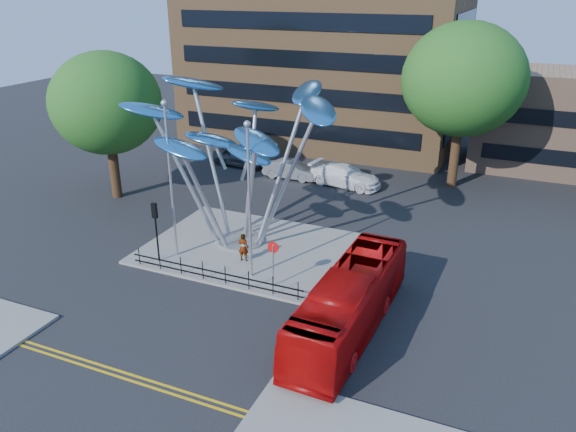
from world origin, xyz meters
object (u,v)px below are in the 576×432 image
at_px(red_bus, 350,302).
at_px(street_lamp_right, 249,187).
at_px(tree_right, 464,80).
at_px(street_lamp_left, 170,167).
at_px(parked_car_right, 345,176).
at_px(parked_car_mid, 291,170).
at_px(parked_car_left, 239,157).
at_px(no_entry_sign_island, 273,256).
at_px(pedestrian, 243,247).
at_px(tree_left, 106,104).
at_px(leaf_sculpture, 237,130).
at_px(traffic_light_island, 155,220).

bearing_deg(red_bus, street_lamp_right, 159.38).
xyz_separation_m(tree_right, street_lamp_left, (-12.50, -18.50, -2.68)).
bearing_deg(parked_car_right, parked_car_mid, 99.82).
distance_m(parked_car_left, parked_car_right, 9.90).
relative_size(street_lamp_right, red_bus, 0.80).
bearing_deg(no_entry_sign_island, street_lamp_left, 171.39).
distance_m(tree_right, no_entry_sign_island, 21.31).
distance_m(street_lamp_right, no_entry_sign_island, 3.64).
relative_size(street_lamp_left, no_entry_sign_island, 3.59).
relative_size(street_lamp_left, parked_car_left, 1.89).
bearing_deg(tree_right, street_lamp_right, -111.54).
height_order(pedestrian, parked_car_mid, pedestrian).
bearing_deg(parked_car_left, no_entry_sign_island, -142.40).
xyz_separation_m(street_lamp_left, red_bus, (11.18, -3.04, -3.92)).
height_order(street_lamp_right, parked_car_left, street_lamp_right).
bearing_deg(pedestrian, parked_car_mid, -86.64).
bearing_deg(tree_left, leaf_sculpture, -15.55).
bearing_deg(tree_left, traffic_light_island, -39.81).
distance_m(tree_left, leaf_sculpture, 12.38).
height_order(tree_right, traffic_light_island, tree_right).
xyz_separation_m(tree_left, parked_car_right, (14.50, 8.84, -5.98)).
height_order(tree_left, leaf_sculpture, tree_left).
bearing_deg(street_lamp_left, tree_left, 145.62).
bearing_deg(street_lamp_left, parked_car_mid, 88.13).
relative_size(traffic_light_island, pedestrian, 2.11).
distance_m(tree_left, parked_car_left, 12.66).
height_order(parked_car_left, parked_car_mid, parked_car_left).
xyz_separation_m(leaf_sculpture, parked_car_left, (-7.24, 13.43, -6.08)).
distance_m(no_entry_sign_island, red_bus, 5.12).
xyz_separation_m(street_lamp_left, parked_car_right, (5.00, 15.34, -4.54)).
bearing_deg(tree_left, no_entry_sign_island, -25.07).
bearing_deg(street_lamp_left, leaf_sculpture, 52.60).
distance_m(tree_left, street_lamp_left, 11.60).
xyz_separation_m(street_lamp_right, parked_car_right, (0.00, 15.84, -4.28)).
bearing_deg(street_lamp_left, parked_car_left, 106.15).
xyz_separation_m(parked_car_mid, parked_car_right, (4.50, 0.03, 0.08)).
distance_m(red_bus, parked_car_left, 25.35).
distance_m(street_lamp_right, parked_car_mid, 17.00).
distance_m(street_lamp_left, parked_car_left, 17.89).
bearing_deg(parked_car_mid, parked_car_left, 76.46).
bearing_deg(street_lamp_right, leaf_sculpture, 124.91).
relative_size(tree_right, street_lamp_left, 1.38).
height_order(tree_right, leaf_sculpture, tree_right).
bearing_deg(parked_car_right, street_lamp_left, 171.32).
bearing_deg(street_lamp_left, tree_right, 55.95).
bearing_deg(red_bus, leaf_sculpture, 146.32).
xyz_separation_m(traffic_light_island, parked_car_left, (-4.31, 17.61, -1.82)).
relative_size(street_lamp_left, traffic_light_island, 2.57).
bearing_deg(leaf_sculpture, parked_car_left, 118.34).
xyz_separation_m(tree_left, red_bus, (20.68, -9.54, -5.36)).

